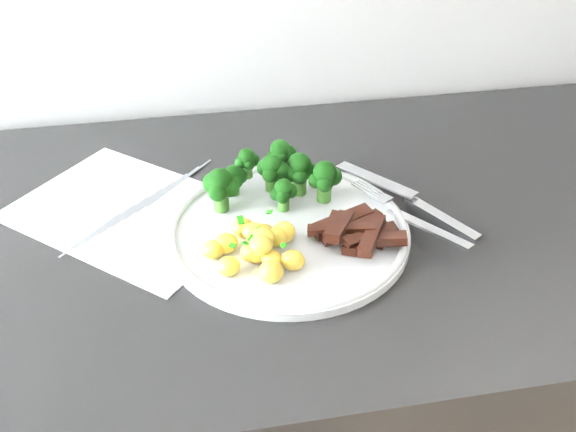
# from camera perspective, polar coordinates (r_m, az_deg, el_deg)

# --- Properties ---
(recipe_paper) EXTENTS (0.36, 0.35, 0.00)m
(recipe_paper) POSITION_cam_1_polar(r_m,az_deg,el_deg) (0.86, -13.69, 0.38)
(recipe_paper) COLOR white
(recipe_paper) RESTS_ON counter
(plate) EXTENTS (0.30, 0.30, 0.02)m
(plate) POSITION_cam_1_polar(r_m,az_deg,el_deg) (0.79, 0.00, -1.26)
(plate) COLOR silver
(plate) RESTS_ON counter
(broccoli) EXTENTS (0.18, 0.11, 0.06)m
(broccoli) POSITION_cam_1_polar(r_m,az_deg,el_deg) (0.83, -1.35, 3.77)
(broccoli) COLOR #32631E
(broccoli) RESTS_ON plate
(potatoes) EXTENTS (0.11, 0.11, 0.04)m
(potatoes) POSITION_cam_1_polar(r_m,az_deg,el_deg) (0.74, -2.56, -2.78)
(potatoes) COLOR gold
(potatoes) RESTS_ON plate
(beef_strips) EXTENTS (0.11, 0.10, 0.03)m
(beef_strips) POSITION_cam_1_polar(r_m,az_deg,el_deg) (0.78, 6.10, -1.32)
(beef_strips) COLOR black
(beef_strips) RESTS_ON plate
(fork) EXTENTS (0.11, 0.17, 0.02)m
(fork) POSITION_cam_1_polar(r_m,az_deg,el_deg) (0.81, 10.89, -0.12)
(fork) COLOR silver
(fork) RESTS_ON plate
(knife) EXTENTS (0.14, 0.20, 0.02)m
(knife) POSITION_cam_1_polar(r_m,az_deg,el_deg) (0.85, 11.75, 0.72)
(knife) COLOR silver
(knife) RESTS_ON plate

